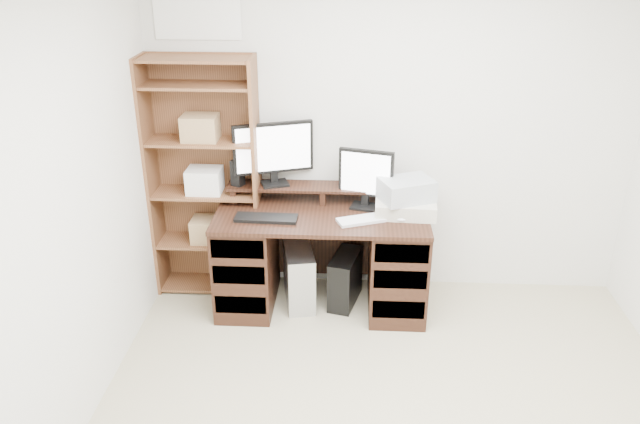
# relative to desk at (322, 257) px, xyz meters

# --- Properties ---
(room) EXTENTS (3.54, 4.04, 2.54)m
(room) POSITION_rel_desk_xyz_m (0.48, -1.64, 0.86)
(room) COLOR tan
(room) RESTS_ON ground
(desk) EXTENTS (1.50, 0.70, 0.75)m
(desk) POSITION_rel_desk_xyz_m (0.00, 0.00, 0.00)
(desk) COLOR black
(desk) RESTS_ON ground
(riser_shelf) EXTENTS (1.40, 0.22, 0.12)m
(riser_shelf) POSITION_rel_desk_xyz_m (-0.00, 0.21, 0.45)
(riser_shelf) COLOR black
(riser_shelf) RESTS_ON desk
(monitor_wide) EXTENTS (0.56, 0.23, 0.46)m
(monitor_wide) POSITION_rel_desk_xyz_m (-0.36, 0.23, 0.74)
(monitor_wide) COLOR black
(monitor_wide) RESTS_ON riser_shelf
(monitor_small) EXTENTS (0.39, 0.19, 0.43)m
(monitor_small) POSITION_rel_desk_xyz_m (0.31, 0.12, 0.59)
(monitor_small) COLOR black
(monitor_small) RESTS_ON desk
(speaker) EXTENTS (0.10, 0.10, 0.19)m
(speaker) POSITION_rel_desk_xyz_m (-0.62, 0.19, 0.58)
(speaker) COLOR black
(speaker) RESTS_ON riser_shelf
(keyboard_black) EXTENTS (0.43, 0.16, 0.02)m
(keyboard_black) POSITION_rel_desk_xyz_m (-0.38, -0.14, 0.37)
(keyboard_black) COLOR black
(keyboard_black) RESTS_ON desk
(keyboard_white) EXTENTS (0.46, 0.28, 0.02)m
(keyboard_white) POSITION_rel_desk_xyz_m (0.33, -0.11, 0.37)
(keyboard_white) COLOR silver
(keyboard_white) RESTS_ON desk
(mouse) EXTENTS (0.10, 0.07, 0.04)m
(mouse) POSITION_rel_desk_xyz_m (0.55, -0.11, 0.38)
(mouse) COLOR silver
(mouse) RESTS_ON desk
(printer) EXTENTS (0.43, 0.33, 0.10)m
(printer) POSITION_rel_desk_xyz_m (0.59, 0.02, 0.41)
(printer) COLOR beige
(printer) RESTS_ON desk
(basket) EXTENTS (0.42, 0.37, 0.15)m
(basket) POSITION_rel_desk_xyz_m (0.59, 0.02, 0.54)
(basket) COLOR #9EA4A8
(basket) RESTS_ON printer
(tower_silver) EXTENTS (0.28, 0.47, 0.44)m
(tower_silver) POSITION_rel_desk_xyz_m (-0.17, 0.01, -0.17)
(tower_silver) COLOR #B2B4B9
(tower_silver) RESTS_ON ground
(tower_black) EXTENTS (0.26, 0.42, 0.39)m
(tower_black) POSITION_rel_desk_xyz_m (0.17, 0.03, -0.19)
(tower_black) COLOR black
(tower_black) RESTS_ON ground
(bookshelf) EXTENTS (0.80, 0.30, 1.80)m
(bookshelf) POSITION_rel_desk_xyz_m (-0.87, 0.21, 0.53)
(bookshelf) COLOR brown
(bookshelf) RESTS_ON ground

